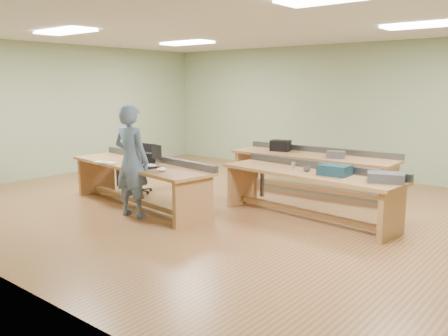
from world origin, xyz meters
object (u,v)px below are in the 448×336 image
(workbench_back, at_px, (312,164))
(parts_bin_teal, at_px, (335,170))
(workbench_mid, at_px, (309,184))
(parts_bin_grey, at_px, (386,177))
(workbench_front, at_px, (141,174))
(drinks_can, at_px, (293,166))
(laptop_base, at_px, (150,166))
(task_chair, at_px, (141,175))
(person, at_px, (132,161))
(mug, at_px, (307,169))
(camera_bag, at_px, (146,158))

(workbench_back, xyz_separation_m, parts_bin_teal, (1.28, -1.65, 0.26))
(workbench_mid, distance_m, parts_bin_grey, 1.23)
(workbench_front, height_order, workbench_back, same)
(workbench_front, relative_size, drinks_can, 26.79)
(workbench_back, xyz_separation_m, laptop_base, (-1.35, -2.94, 0.20))
(parts_bin_teal, distance_m, parts_bin_grey, 0.78)
(drinks_can, bearing_deg, task_chair, -172.11)
(workbench_back, distance_m, task_chair, 3.33)
(workbench_back, distance_m, drinks_can, 1.74)
(parts_bin_grey, bearing_deg, workbench_front, -163.68)
(person, distance_m, drinks_can, 2.56)
(workbench_mid, bearing_deg, laptop_base, -143.76)
(parts_bin_teal, bearing_deg, person, -148.57)
(workbench_front, relative_size, task_chair, 3.39)
(mug, bearing_deg, parts_bin_teal, 0.49)
(laptop_base, relative_size, camera_bag, 1.18)
(task_chair, xyz_separation_m, parts_bin_teal, (3.88, 0.42, 0.48))
(person, xyz_separation_m, parts_bin_grey, (3.45, 1.61, -0.08))
(workbench_mid, bearing_deg, mug, -142.05)
(workbench_back, relative_size, task_chair, 3.43)
(camera_bag, xyz_separation_m, parts_bin_grey, (3.77, 1.03, -0.02))
(workbench_mid, xyz_separation_m, task_chair, (-3.45, -0.44, -0.21))
(camera_bag, bearing_deg, workbench_back, 42.19)
(task_chair, relative_size, mug, 8.55)
(mug, bearing_deg, workbench_mid, 32.60)
(laptop_base, bearing_deg, workbench_front, 174.43)
(workbench_back, height_order, drinks_can, drinks_can)
(workbench_mid, relative_size, laptop_base, 9.72)
(parts_bin_teal, height_order, drinks_can, parts_bin_teal)
(parts_bin_teal, height_order, parts_bin_grey, parts_bin_teal)
(mug, bearing_deg, person, -143.54)
(mug, bearing_deg, parts_bin_grey, -1.00)
(mug, xyz_separation_m, drinks_can, (-0.26, 0.02, 0.02))
(workbench_front, bearing_deg, task_chair, 146.19)
(workbench_front, height_order, drinks_can, drinks_can)
(workbench_front, distance_m, parts_bin_teal, 3.26)
(laptop_base, bearing_deg, camera_bag, 160.69)
(person, distance_m, mug, 2.74)
(person, relative_size, task_chair, 1.89)
(person, xyz_separation_m, laptop_base, (0.05, 0.34, -0.13))
(person, relative_size, parts_bin_grey, 3.70)
(workbench_front, bearing_deg, camera_bag, 68.69)
(workbench_back, relative_size, parts_bin_teal, 7.32)
(workbench_back, bearing_deg, drinks_can, -72.71)
(person, bearing_deg, task_chair, -51.83)
(camera_bag, height_order, parts_bin_grey, camera_bag)
(workbench_back, xyz_separation_m, mug, (0.81, -1.65, 0.23))
(camera_bag, relative_size, task_chair, 0.28)
(camera_bag, distance_m, drinks_can, 2.51)
(workbench_mid, xyz_separation_m, parts_bin_grey, (1.21, -0.05, 0.26))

